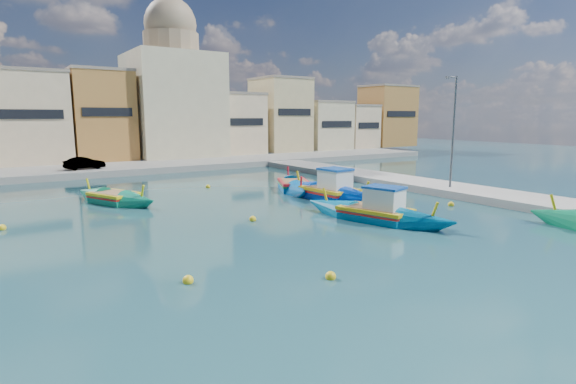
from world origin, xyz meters
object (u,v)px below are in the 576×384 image
object	(u,v)px
luzzu_cyan_mid	(294,187)
quay_street_lamp	(453,131)
luzzu_green	(115,199)
luzzu_turquoise_cabin	(376,214)
church_block	(173,90)
luzzu_blue_cabin	(330,193)

from	to	relation	value
luzzu_cyan_mid	quay_street_lamp	bearing A→B (deg)	-42.78
luzzu_cyan_mid	luzzu_green	distance (m)	12.32
luzzu_turquoise_cabin	quay_street_lamp	bearing A→B (deg)	16.82
luzzu_turquoise_cabin	luzzu_cyan_mid	size ratio (longest dim) A/B	1.07
quay_street_lamp	luzzu_green	bearing A→B (deg)	154.87
church_block	luzzu_green	xyz separation A→B (m)	(-12.71, -24.55, -8.16)
luzzu_blue_cabin	luzzu_cyan_mid	xyz separation A→B (m)	(0.13, 4.35, -0.12)
church_block	luzzu_cyan_mid	world-z (taller)	church_block
luzzu_blue_cabin	luzzu_green	distance (m)	13.61
church_block	luzzu_cyan_mid	distance (m)	27.82
church_block	quay_street_lamp	xyz separation A→B (m)	(7.44, -34.00, -4.07)
quay_street_lamp	luzzu_cyan_mid	distance (m)	11.65
quay_street_lamp	luzzu_green	distance (m)	22.63
luzzu_blue_cabin	luzzu_cyan_mid	distance (m)	4.35
church_block	luzzu_turquoise_cabin	world-z (taller)	church_block
church_block	luzzu_cyan_mid	size ratio (longest dim) A/B	2.26
luzzu_turquoise_cabin	luzzu_blue_cabin	bearing A→B (deg)	73.01
church_block	luzzu_blue_cabin	xyz separation A→B (m)	(-0.70, -30.94, -8.02)
luzzu_turquoise_cabin	luzzu_blue_cabin	xyz separation A→B (m)	(1.86, 6.08, 0.04)
church_block	luzzu_green	distance (m)	28.82
luzzu_cyan_mid	church_block	bearing A→B (deg)	88.78
luzzu_green	luzzu_cyan_mid	bearing A→B (deg)	-9.56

